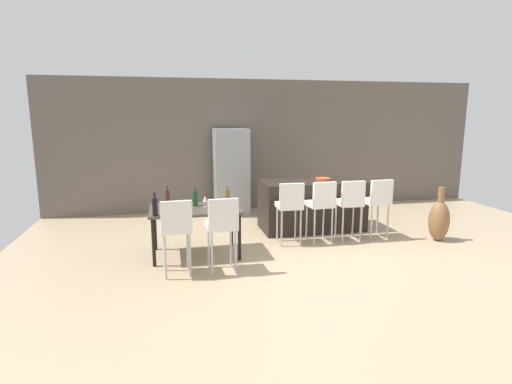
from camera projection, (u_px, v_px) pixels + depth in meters
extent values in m
plane|color=tan|center=(320.00, 248.00, 6.57)|extent=(10.00, 10.00, 0.00)
cube|color=#665B51|center=(273.00, 145.00, 9.24)|extent=(10.00, 0.12, 2.90)
cube|color=black|center=(312.00, 205.00, 7.59)|extent=(1.89, 0.88, 0.92)
cube|color=white|center=(289.00, 206.00, 6.68)|extent=(0.42, 0.42, 0.08)
cube|color=white|center=(292.00, 194.00, 6.48)|extent=(0.40, 0.08, 0.36)
cylinder|color=#B2B2B7|center=(277.00, 224.00, 6.87)|extent=(0.03, 0.03, 0.61)
cylinder|color=#B2B2B7|center=(295.00, 223.00, 6.93)|extent=(0.03, 0.03, 0.61)
cylinder|color=#B2B2B7|center=(282.00, 229.00, 6.56)|extent=(0.03, 0.03, 0.61)
cylinder|color=#B2B2B7|center=(301.00, 228.00, 6.62)|extent=(0.03, 0.03, 0.61)
cube|color=white|center=(320.00, 204.00, 6.80)|extent=(0.43, 0.43, 0.08)
cube|color=white|center=(325.00, 193.00, 6.59)|extent=(0.40, 0.09, 0.36)
cylinder|color=#B2B2B7|center=(307.00, 222.00, 6.96)|extent=(0.03, 0.03, 0.61)
cylinder|color=#B2B2B7|center=(323.00, 221.00, 7.06)|extent=(0.03, 0.03, 0.61)
cylinder|color=#B2B2B7|center=(314.00, 227.00, 6.66)|extent=(0.03, 0.03, 0.61)
cylinder|color=#B2B2B7|center=(332.00, 226.00, 6.76)|extent=(0.03, 0.03, 0.61)
cube|color=white|center=(349.00, 203.00, 6.91)|extent=(0.42, 0.42, 0.08)
cube|color=white|center=(353.00, 192.00, 6.70)|extent=(0.40, 0.08, 0.36)
cylinder|color=#B2B2B7|center=(336.00, 220.00, 7.10)|extent=(0.03, 0.03, 0.61)
cylinder|color=#B2B2B7|center=(353.00, 219.00, 7.15)|extent=(0.03, 0.03, 0.61)
cylinder|color=#B2B2B7|center=(343.00, 225.00, 6.79)|extent=(0.03, 0.03, 0.61)
cylinder|color=#B2B2B7|center=(361.00, 224.00, 6.84)|extent=(0.03, 0.03, 0.61)
cube|color=white|center=(376.00, 201.00, 7.01)|extent=(0.42, 0.42, 0.08)
cube|color=white|center=(382.00, 191.00, 6.81)|extent=(0.40, 0.08, 0.36)
cylinder|color=#B2B2B7|center=(362.00, 219.00, 7.19)|extent=(0.03, 0.03, 0.61)
cylinder|color=#B2B2B7|center=(378.00, 218.00, 7.27)|extent=(0.03, 0.03, 0.61)
cylinder|color=#B2B2B7|center=(371.00, 223.00, 6.88)|extent=(0.03, 0.03, 0.61)
cylinder|color=#B2B2B7|center=(388.00, 222.00, 6.97)|extent=(0.03, 0.03, 0.61)
cube|color=#4C4238|center=(195.00, 209.00, 6.12)|extent=(1.35, 0.87, 0.04)
cylinder|color=black|center=(155.00, 229.00, 6.41)|extent=(0.05, 0.05, 0.70)
cylinder|color=black|center=(232.00, 224.00, 6.67)|extent=(0.05, 0.05, 0.70)
cylinder|color=black|center=(154.00, 243.00, 5.70)|extent=(0.05, 0.05, 0.70)
cylinder|color=black|center=(239.00, 237.00, 5.96)|extent=(0.05, 0.05, 0.70)
cube|color=white|center=(176.00, 228.00, 5.36)|extent=(0.42, 0.42, 0.08)
cube|color=white|center=(176.00, 215.00, 5.16)|extent=(0.40, 0.08, 0.36)
cylinder|color=#B2B2B7|center=(164.00, 250.00, 5.54)|extent=(0.03, 0.03, 0.61)
cylinder|color=#B2B2B7|center=(188.00, 248.00, 5.62)|extent=(0.03, 0.03, 0.61)
cylinder|color=#B2B2B7|center=(165.00, 258.00, 5.23)|extent=(0.03, 0.03, 0.61)
cylinder|color=#B2B2B7|center=(190.00, 255.00, 5.32)|extent=(0.03, 0.03, 0.61)
cube|color=white|center=(221.00, 225.00, 5.49)|extent=(0.42, 0.42, 0.08)
cube|color=white|center=(223.00, 212.00, 5.29)|extent=(0.40, 0.08, 0.36)
cylinder|color=#B2B2B7|center=(209.00, 247.00, 5.67)|extent=(0.03, 0.03, 0.61)
cylinder|color=#B2B2B7|center=(231.00, 245.00, 5.75)|extent=(0.03, 0.03, 0.61)
cylinder|color=#B2B2B7|center=(212.00, 254.00, 5.36)|extent=(0.03, 0.03, 0.61)
cylinder|color=#B2B2B7|center=(236.00, 252.00, 5.44)|extent=(0.03, 0.03, 0.61)
cylinder|color=brown|center=(228.00, 198.00, 6.27)|extent=(0.08, 0.08, 0.24)
cylinder|color=brown|center=(227.00, 188.00, 6.24)|extent=(0.03, 0.03, 0.07)
cylinder|color=#471E19|center=(168.00, 199.00, 6.10)|extent=(0.06, 0.06, 0.26)
cylinder|color=#471E19|center=(167.00, 188.00, 6.07)|extent=(0.02, 0.02, 0.09)
cylinder|color=#194723|center=(195.00, 199.00, 6.22)|extent=(0.08, 0.08, 0.22)
cylinder|color=#194723|center=(195.00, 190.00, 6.19)|extent=(0.03, 0.03, 0.08)
cylinder|color=black|center=(155.00, 207.00, 5.61)|extent=(0.07, 0.07, 0.25)
cylinder|color=black|center=(154.00, 196.00, 5.58)|extent=(0.03, 0.03, 0.08)
cylinder|color=silver|center=(205.00, 207.00, 6.18)|extent=(0.06, 0.06, 0.00)
cylinder|color=silver|center=(205.00, 204.00, 6.17)|extent=(0.01, 0.01, 0.08)
cone|color=silver|center=(205.00, 199.00, 6.16)|extent=(0.07, 0.07, 0.09)
cube|color=#939699|center=(231.00, 172.00, 8.70)|extent=(0.72, 0.68, 1.84)
cylinder|color=#C6512D|center=(323.00, 180.00, 7.41)|extent=(0.27, 0.27, 0.07)
ellipsoid|color=brown|center=(439.00, 221.00, 6.90)|extent=(0.34, 0.34, 0.69)
cylinder|color=brown|center=(441.00, 195.00, 6.81)|extent=(0.10, 0.10, 0.26)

